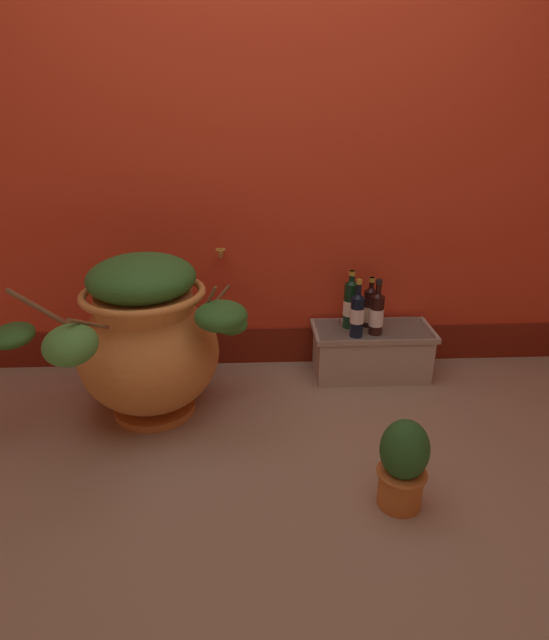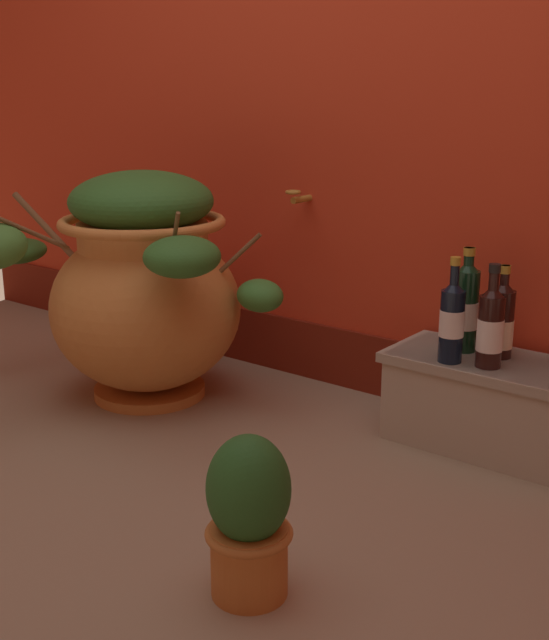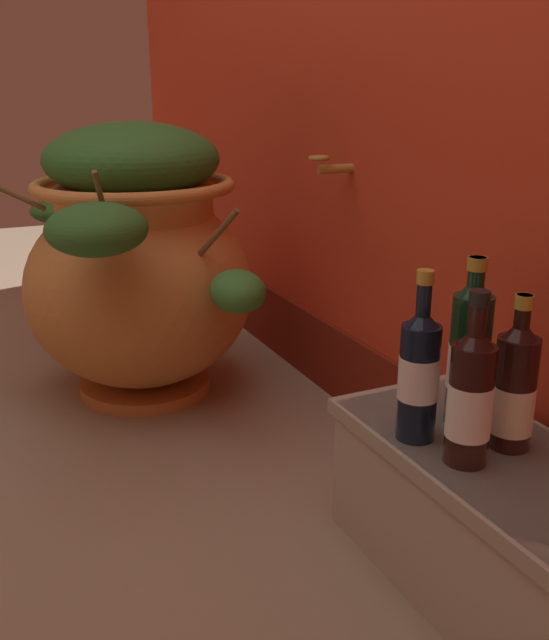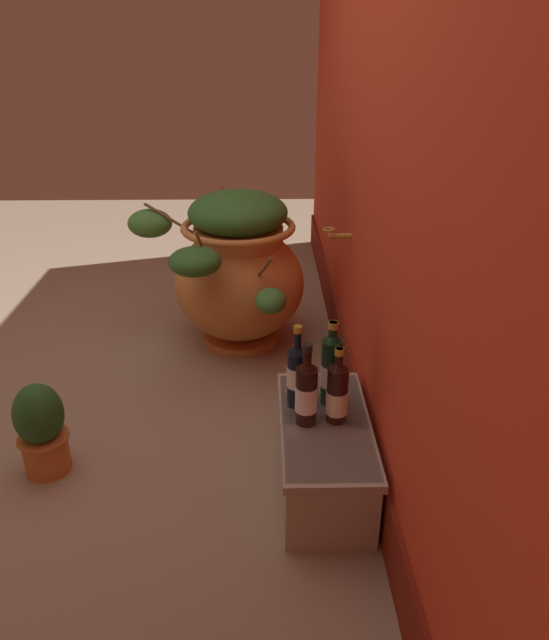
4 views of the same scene
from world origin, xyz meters
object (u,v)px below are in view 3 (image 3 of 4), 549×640
Objects in this scene: wine_bottle_right at (470,395)px; wine_bottle_middle at (469,351)px; terracotta_urn at (134,262)px; wine_bottle_back at (514,387)px; wine_bottle_left at (419,370)px.

wine_bottle_middle is at bearing 141.81° from wine_bottle_right.
terracotta_urn is 3.71× the size of wine_bottle_right.
wine_bottle_right is 1.08× the size of wine_bottle_back.
wine_bottle_left is 1.04× the size of wine_bottle_right.
wine_bottle_right reaches higher than wine_bottle_back.
wine_bottle_left is at bearing 13.51° from terracotta_urn.
wine_bottle_left is 0.11m from wine_bottle_right.
wine_bottle_back is (1.14, 0.38, -0.01)m from terracotta_urn.
wine_bottle_middle is at bearing 19.92° from terracotta_urn.
wine_bottle_left reaches higher than wine_bottle_back.
terracotta_urn is at bearing -161.45° from wine_bottle_back.
wine_bottle_middle is (1.03, 0.37, 0.02)m from terracotta_urn.
wine_bottle_right is at bearing -83.97° from wine_bottle_back.
terracotta_urn is 3.59× the size of wine_bottle_left.
wine_bottle_middle is 0.12m from wine_bottle_back.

